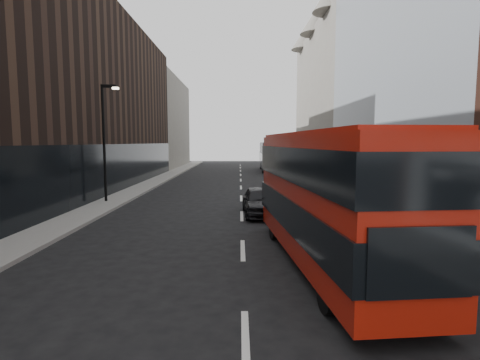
{
  "coord_description": "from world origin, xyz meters",
  "views": [
    {
      "loc": [
        -0.11,
        -4.67,
        3.74
      ],
      "look_at": [
        -0.1,
        7.54,
        2.5
      ],
      "focal_mm": 28.0,
      "sensor_mm": 36.0,
      "label": 1
    }
  ],
  "objects_px": {
    "red_bus": "(326,193)",
    "grey_bus": "(271,156)",
    "car_c": "(281,178)",
    "car_b": "(281,192)",
    "car_a": "(260,201)",
    "street_lamp": "(105,135)"
  },
  "relations": [
    {
      "from": "car_b",
      "to": "car_c",
      "type": "distance_m",
      "value": 9.38
    },
    {
      "from": "red_bus",
      "to": "car_b",
      "type": "height_order",
      "value": "red_bus"
    },
    {
      "from": "street_lamp",
      "to": "grey_bus",
      "type": "distance_m",
      "value": 28.83
    },
    {
      "from": "car_a",
      "to": "car_b",
      "type": "relative_size",
      "value": 1.01
    },
    {
      "from": "car_c",
      "to": "red_bus",
      "type": "bearing_deg",
      "value": -92.33
    },
    {
      "from": "street_lamp",
      "to": "red_bus",
      "type": "height_order",
      "value": "street_lamp"
    },
    {
      "from": "street_lamp",
      "to": "car_a",
      "type": "relative_size",
      "value": 1.64
    },
    {
      "from": "grey_bus",
      "to": "car_b",
      "type": "relative_size",
      "value": 2.75
    },
    {
      "from": "street_lamp",
      "to": "car_c",
      "type": "height_order",
      "value": "street_lamp"
    },
    {
      "from": "car_c",
      "to": "car_b",
      "type": "bearing_deg",
      "value": -96.26
    },
    {
      "from": "street_lamp",
      "to": "car_b",
      "type": "distance_m",
      "value": 11.18
    },
    {
      "from": "red_bus",
      "to": "car_b",
      "type": "distance_m",
      "value": 11.68
    },
    {
      "from": "grey_bus",
      "to": "car_a",
      "type": "distance_m",
      "value": 29.84
    },
    {
      "from": "grey_bus",
      "to": "car_c",
      "type": "height_order",
      "value": "grey_bus"
    },
    {
      "from": "car_b",
      "to": "grey_bus",
      "type": "bearing_deg",
      "value": 78.82
    },
    {
      "from": "street_lamp",
      "to": "car_c",
      "type": "xyz_separation_m",
      "value": [
        11.71,
        9.32,
        -3.51
      ]
    },
    {
      "from": "street_lamp",
      "to": "car_c",
      "type": "bearing_deg",
      "value": 38.5
    },
    {
      "from": "red_bus",
      "to": "grey_bus",
      "type": "height_order",
      "value": "red_bus"
    },
    {
      "from": "car_a",
      "to": "car_c",
      "type": "xyz_separation_m",
      "value": [
        2.55,
        12.95,
        -0.05
      ]
    },
    {
      "from": "grey_bus",
      "to": "car_a",
      "type": "bearing_deg",
      "value": -94.52
    },
    {
      "from": "red_bus",
      "to": "car_b",
      "type": "relative_size",
      "value": 2.4
    },
    {
      "from": "grey_bus",
      "to": "street_lamp",
      "type": "bearing_deg",
      "value": -113.79
    }
  ]
}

